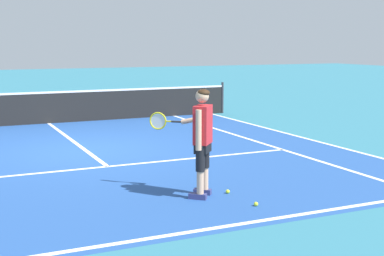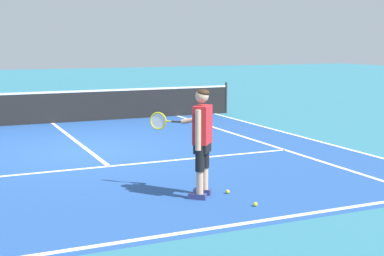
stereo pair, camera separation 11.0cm
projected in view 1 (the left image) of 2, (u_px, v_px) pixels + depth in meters
ground_plane at (85, 150)px, 12.38m from camera, size 80.00×80.00×0.00m
court_inner_surface at (93, 156)px, 11.76m from camera, size 10.98×10.90×0.00m
line_baseline at (196, 231)px, 7.05m from camera, size 10.98×0.10×0.01m
line_service at (108, 166)px, 10.73m from camera, size 8.23×0.10×0.01m
line_centre_service at (72, 140)px, 13.60m from camera, size 0.10×6.40×0.01m
line_singles_right at (256, 141)px, 13.46m from camera, size 0.10×10.50×0.01m
line_doubles_right at (302, 137)px, 14.03m from camera, size 0.10×10.50×0.01m
tennis_net at (48, 107)px, 16.39m from camera, size 11.96×0.08×1.07m
tennis_player at (201, 135)px, 8.49m from camera, size 0.79×1.14×1.71m
tennis_ball_near_feet at (256, 204)px, 8.13m from camera, size 0.07×0.07×0.07m
tennis_ball_by_baseline at (228, 192)px, 8.81m from camera, size 0.07×0.07×0.07m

